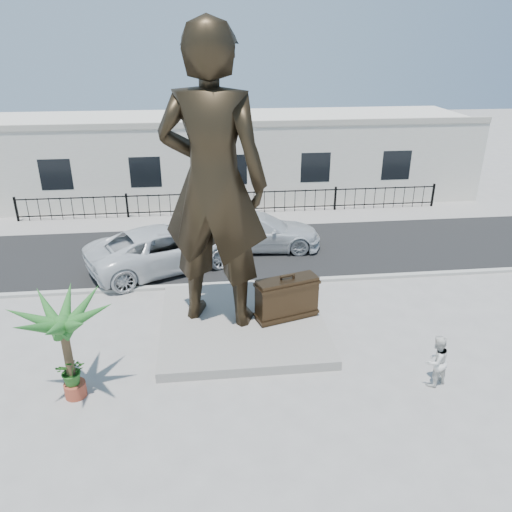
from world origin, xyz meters
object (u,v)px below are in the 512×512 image
Objects in this scene: suitcase at (287,298)px; car_white at (165,248)px; statue at (213,184)px; tourist at (436,361)px.

car_white is (-4.13, 4.93, -0.12)m from suitcase.
statue is at bearing 155.37° from suitcase.
car_white reaches higher than tourist.
tourist is at bearing -162.54° from car_white.
car_white is at bearing 113.40° from suitcase.
suitcase is at bearing -67.48° from tourist.
tourist is (5.69, -3.74, -4.01)m from statue.
car_white is (-1.91, 4.61, -3.89)m from statue.
tourist is 0.24× the size of car_white.
tourist is at bearing 165.60° from statue.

